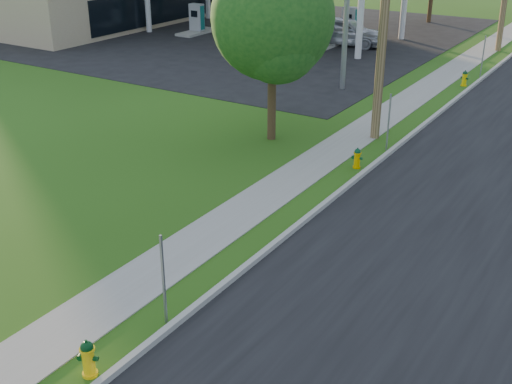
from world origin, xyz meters
TOP-DOWN VIEW (x-y plane):
  - road at (4.50, 10.00)m, footprint 8.00×120.00m
  - curb at (0.50, 10.00)m, footprint 0.15×120.00m
  - sidewalk at (-1.25, 10.00)m, footprint 1.50×120.00m
  - forecourt at (-16.00, 32.00)m, footprint 26.00×28.00m
  - sign_post_near at (0.25, 4.20)m, footprint 0.05×0.04m
  - sign_post_mid at (0.25, 16.00)m, footprint 0.05×0.04m
  - sign_post_far at (0.25, 28.20)m, footprint 0.05×0.04m
  - fuel_pump_nw at (-18.50, 30.00)m, footprint 1.20×3.20m
  - fuel_pump_ne at (-9.50, 30.00)m, footprint 1.20×3.20m
  - fuel_pump_sw at (-18.50, 34.00)m, footprint 1.20×3.20m
  - fuel_pump_se at (-9.50, 34.00)m, footprint 1.20×3.20m
  - tree_verge at (-3.63, 14.84)m, footprint 4.20×4.20m
  - hydrant_near at (0.12, 2.22)m, footprint 0.39×0.35m
  - hydrant_mid at (0.05, 13.97)m, footprint 0.35×0.31m
  - hydrant_far at (0.06, 26.05)m, footprint 0.37×0.34m
  - car_silver at (-8.75, 31.72)m, footprint 5.08×2.47m

SIDE VIEW (x-z plane):
  - road at x=4.50m, z-range 0.00..0.02m
  - forecourt at x=-16.00m, z-range 0.00..0.02m
  - sidewalk at x=-1.25m, z-range 0.00..0.03m
  - curb at x=0.50m, z-range 0.00..0.15m
  - hydrant_mid at x=0.05m, z-range -0.01..0.68m
  - hydrant_far at x=0.06m, z-range -0.01..0.73m
  - hydrant_near at x=0.12m, z-range -0.01..0.75m
  - fuel_pump_nw at x=-18.50m, z-range -0.23..1.67m
  - fuel_pump_ne at x=-9.50m, z-range -0.23..1.67m
  - fuel_pump_sw at x=-18.50m, z-range -0.23..1.67m
  - fuel_pump_se at x=-9.50m, z-range -0.23..1.67m
  - car_silver at x=-8.75m, z-range 0.00..1.67m
  - sign_post_near at x=0.25m, z-range 0.00..2.00m
  - sign_post_mid at x=0.25m, z-range 0.00..2.00m
  - sign_post_far at x=0.25m, z-range 0.00..2.00m
  - tree_verge at x=-3.63m, z-range 0.91..7.28m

